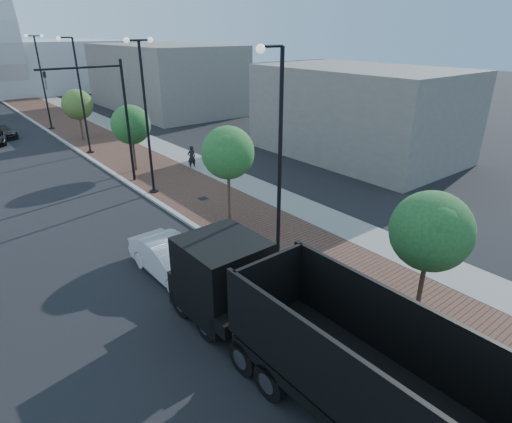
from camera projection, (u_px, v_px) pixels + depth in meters
sidewalk at (100, 135)px, 41.51m from camera, size 7.00×140.00×0.12m
concrete_strip at (126, 132)px, 43.05m from camera, size 2.40×140.00×0.13m
curb at (63, 141)px, 39.50m from camera, size 0.30×140.00×0.14m
dump_truck at (288, 329)px, 12.39m from camera, size 2.85×13.58×3.59m
white_sedan at (171, 259)px, 17.63m from camera, size 1.82×4.85×1.58m
dark_car_far at (1, 131)px, 40.69m from camera, size 2.62×4.43×1.20m
pedestrian at (192, 157)px, 31.43m from camera, size 0.68×0.49×1.75m
streetlight_1 at (277, 176)px, 16.55m from camera, size 1.44×0.56×9.21m
streetlight_2 at (146, 118)px, 25.04m from camera, size 1.72×0.56×9.28m
streetlight_3 at (81, 102)px, 33.78m from camera, size 1.44×0.56×9.21m
streetlight_4 at (43, 82)px, 42.26m from camera, size 1.72×0.56×9.28m
traffic_mast at (112, 110)px, 26.61m from camera, size 5.09×0.20×8.00m
tree_0 at (431, 231)px, 13.11m from camera, size 2.58×2.56×5.16m
tree_1 at (228, 153)px, 20.95m from camera, size 2.66×2.66×5.35m
tree_2 at (131, 125)px, 29.78m from camera, size 2.77×2.77×4.86m
tree_3 at (78, 105)px, 38.44m from camera, size 2.76×2.76×4.75m
commercial_block_ne at (164, 77)px, 54.27m from camera, size 12.00×22.00×8.00m
commercial_block_e at (358, 112)px, 34.08m from camera, size 10.00×16.00×7.00m
utility_cover_1 at (340, 273)px, 17.88m from camera, size 0.50×0.50×0.02m
utility_cover_2 at (203, 198)px, 25.78m from camera, size 0.50×0.50×0.02m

